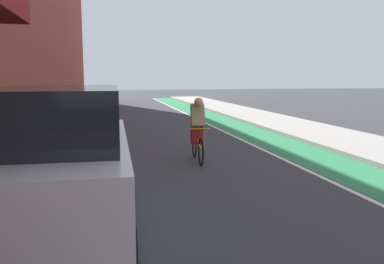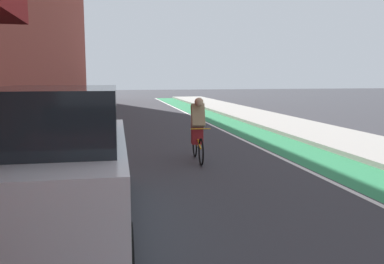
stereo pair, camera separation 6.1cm
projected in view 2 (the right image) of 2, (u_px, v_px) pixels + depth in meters
ground_plane at (169, 134)px, 14.95m from camera, size 98.09×98.09×0.00m
bike_lane_paint at (233, 125)px, 17.51m from camera, size 1.60×44.59×0.00m
lane_divider_stripe at (213, 126)px, 17.33m from camera, size 0.12×44.59×0.00m
sidewalk_right at (281, 123)px, 17.95m from camera, size 2.86×44.59×0.14m
parked_suv_white at (58, 158)px, 5.45m from camera, size 1.94×4.65×1.98m
cyclist_trailing at (198, 128)px, 10.03m from camera, size 0.48×1.71×1.61m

